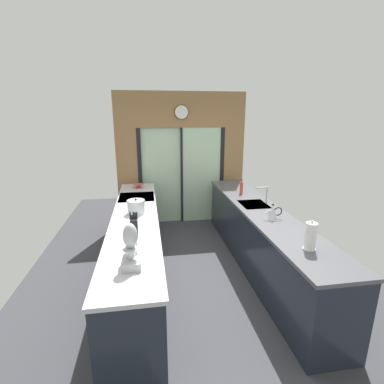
{
  "coord_description": "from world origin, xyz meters",
  "views": [
    {
      "loc": [
        -0.72,
        -3.43,
        2.26
      ],
      "look_at": [
        -0.07,
        0.62,
        1.14
      ],
      "focal_mm": 26.6,
      "sensor_mm": 36.0,
      "label": 1
    }
  ],
  "objects_px": {
    "oven_range": "(138,223)",
    "mixing_bowl": "(138,186)",
    "stock_pot": "(136,207)",
    "soap_bottle": "(241,188)",
    "kettle": "(273,212)",
    "knife_block": "(134,227)",
    "stand_mixer": "(131,250)",
    "paper_towel_roll": "(310,237)"
  },
  "relations": [
    {
      "from": "oven_range",
      "to": "mixing_bowl",
      "type": "height_order",
      "value": "mixing_bowl"
    },
    {
      "from": "mixing_bowl",
      "to": "stock_pot",
      "type": "distance_m",
      "value": 1.45
    },
    {
      "from": "soap_bottle",
      "to": "mixing_bowl",
      "type": "bearing_deg",
      "value": 158.65
    },
    {
      "from": "kettle",
      "to": "mixing_bowl",
      "type": "bearing_deg",
      "value": 132.26
    },
    {
      "from": "knife_block",
      "to": "stand_mixer",
      "type": "xyz_separation_m",
      "value": [
        -0.0,
        -0.67,
        0.05
      ]
    },
    {
      "from": "knife_block",
      "to": "stand_mixer",
      "type": "relative_size",
      "value": 0.69
    },
    {
      "from": "stock_pot",
      "to": "paper_towel_roll",
      "type": "distance_m",
      "value": 2.27
    },
    {
      "from": "paper_towel_roll",
      "to": "knife_block",
      "type": "bearing_deg",
      "value": 160.44
    },
    {
      "from": "oven_range",
      "to": "knife_block",
      "type": "xyz_separation_m",
      "value": [
        0.02,
        -1.61,
        0.58
      ]
    },
    {
      "from": "mixing_bowl",
      "to": "paper_towel_roll",
      "type": "height_order",
      "value": "paper_towel_roll"
    },
    {
      "from": "mixing_bowl",
      "to": "paper_towel_roll",
      "type": "bearing_deg",
      "value": -57.99
    },
    {
      "from": "oven_range",
      "to": "soap_bottle",
      "type": "bearing_deg",
      "value": -2.98
    },
    {
      "from": "knife_block",
      "to": "soap_bottle",
      "type": "height_order",
      "value": "knife_block"
    },
    {
      "from": "stand_mixer",
      "to": "kettle",
      "type": "height_order",
      "value": "stand_mixer"
    },
    {
      "from": "kettle",
      "to": "paper_towel_roll",
      "type": "height_order",
      "value": "paper_towel_roll"
    },
    {
      "from": "mixing_bowl",
      "to": "stock_pot",
      "type": "bearing_deg",
      "value": -90.0
    },
    {
      "from": "mixing_bowl",
      "to": "soap_bottle",
      "type": "relative_size",
      "value": 0.81
    },
    {
      "from": "kettle",
      "to": "knife_block",
      "type": "bearing_deg",
      "value": -171.9
    },
    {
      "from": "mixing_bowl",
      "to": "kettle",
      "type": "xyz_separation_m",
      "value": [
        1.78,
        -1.96,
        0.06
      ]
    },
    {
      "from": "stand_mixer",
      "to": "kettle",
      "type": "relative_size",
      "value": 1.73
    },
    {
      "from": "oven_range",
      "to": "stock_pot",
      "type": "xyz_separation_m",
      "value": [
        0.02,
        -0.84,
        0.56
      ]
    },
    {
      "from": "kettle",
      "to": "oven_range",
      "type": "bearing_deg",
      "value": 142.95
    },
    {
      "from": "knife_block",
      "to": "stock_pot",
      "type": "height_order",
      "value": "knife_block"
    },
    {
      "from": "stand_mixer",
      "to": "stock_pot",
      "type": "distance_m",
      "value": 1.44
    },
    {
      "from": "mixing_bowl",
      "to": "kettle",
      "type": "distance_m",
      "value": 2.65
    },
    {
      "from": "knife_block",
      "to": "paper_towel_roll",
      "type": "height_order",
      "value": "paper_towel_roll"
    },
    {
      "from": "paper_towel_roll",
      "to": "stock_pot",
      "type": "bearing_deg",
      "value": 141.75
    },
    {
      "from": "mixing_bowl",
      "to": "kettle",
      "type": "height_order",
      "value": "kettle"
    },
    {
      "from": "mixing_bowl",
      "to": "soap_bottle",
      "type": "xyz_separation_m",
      "value": [
        1.78,
        -0.7,
        0.07
      ]
    },
    {
      "from": "oven_range",
      "to": "mixing_bowl",
      "type": "bearing_deg",
      "value": 88.25
    },
    {
      "from": "knife_block",
      "to": "stand_mixer",
      "type": "height_order",
      "value": "stand_mixer"
    },
    {
      "from": "oven_range",
      "to": "mixing_bowl",
      "type": "distance_m",
      "value": 0.79
    },
    {
      "from": "mixing_bowl",
      "to": "soap_bottle",
      "type": "height_order",
      "value": "soap_bottle"
    },
    {
      "from": "stand_mixer",
      "to": "stock_pot",
      "type": "height_order",
      "value": "stand_mixer"
    },
    {
      "from": "stand_mixer",
      "to": "kettle",
      "type": "bearing_deg",
      "value": 27.38
    },
    {
      "from": "kettle",
      "to": "paper_towel_roll",
      "type": "distance_m",
      "value": 0.89
    },
    {
      "from": "knife_block",
      "to": "soap_bottle",
      "type": "xyz_separation_m",
      "value": [
        1.78,
        1.52,
        -0.0
      ]
    },
    {
      "from": "soap_bottle",
      "to": "paper_towel_roll",
      "type": "relative_size",
      "value": 0.8
    },
    {
      "from": "kettle",
      "to": "stock_pot",
      "type": "bearing_deg",
      "value": 163.82
    },
    {
      "from": "stand_mixer",
      "to": "paper_towel_roll",
      "type": "relative_size",
      "value": 1.31
    },
    {
      "from": "kettle",
      "to": "paper_towel_roll",
      "type": "relative_size",
      "value": 0.76
    },
    {
      "from": "knife_block",
      "to": "soap_bottle",
      "type": "bearing_deg",
      "value": 40.48
    }
  ]
}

